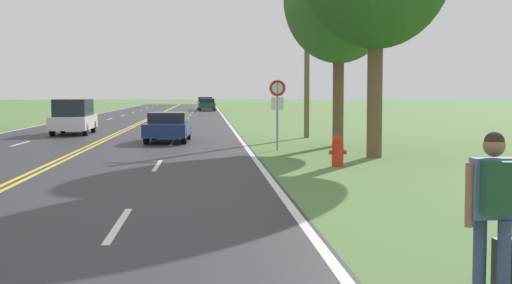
{
  "coord_description": "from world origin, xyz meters",
  "views": [
    {
      "loc": [
        4.38,
        -3.57,
        2.07
      ],
      "look_at": [
        5.43,
        11.17,
        1.03
      ],
      "focal_mm": 50.0,
      "sensor_mm": 36.0,
      "label": 1
    }
  ],
  "objects": [
    {
      "name": "hitchhiker_person",
      "position": [
        7.23,
        3.21,
        1.03
      ],
      "size": [
        0.57,
        0.41,
        1.68
      ],
      "rotation": [
        0.0,
        0.0,
        1.59
      ],
      "color": "#38476B",
      "rests_on": "ground"
    },
    {
      "name": "fire_hydrant",
      "position": [
        8.05,
        15.93,
        0.45
      ],
      "size": [
        0.49,
        0.33,
        0.89
      ],
      "color": "red",
      "rests_on": "ground"
    },
    {
      "name": "traffic_sign",
      "position": [
        6.95,
        21.71,
        1.9
      ],
      "size": [
        0.6,
        0.1,
        2.52
      ],
      "color": "gray",
      "rests_on": "ground"
    },
    {
      "name": "utility_pole_midground",
      "position": [
        9.01,
        28.72,
        4.03
      ],
      "size": [
        1.8,
        0.24,
        7.76
      ],
      "color": "brown",
      "rests_on": "ground"
    },
    {
      "name": "tree_behind_sign",
      "position": [
        9.52,
        23.76,
        5.62
      ],
      "size": [
        4.28,
        4.28,
        8.1
      ],
      "color": "brown",
      "rests_on": "ground"
    },
    {
      "name": "car_dark_blue_sedan_nearest",
      "position": [
        2.84,
        26.33,
        0.66
      ],
      "size": [
        1.87,
        4.39,
        1.24
      ],
      "rotation": [
        0.0,
        0.0,
        -1.61
      ],
      "color": "black",
      "rests_on": "ground"
    },
    {
      "name": "car_white_van_approaching",
      "position": [
        -2.1,
        32.04,
        0.9
      ],
      "size": [
        1.83,
        4.51,
        1.73
      ],
      "rotation": [
        0.0,
        0.0,
        1.59
      ],
      "color": "black",
      "rests_on": "ground"
    },
    {
      "name": "car_dark_green_hatchback_mid_near",
      "position": [
        4.59,
        75.68,
        0.76
      ],
      "size": [
        1.8,
        4.14,
        1.39
      ],
      "rotation": [
        0.0,
        0.0,
        -1.57
      ],
      "color": "black",
      "rests_on": "ground"
    },
    {
      "name": "car_silver_hatchback_mid_far",
      "position": [
        4.4,
        82.13,
        0.81
      ],
      "size": [
        1.9,
        3.63,
        1.51
      ],
      "rotation": [
        0.0,
        0.0,
        -1.58
      ],
      "color": "black",
      "rests_on": "ground"
    }
  ]
}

